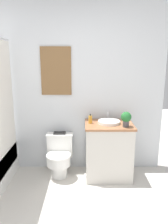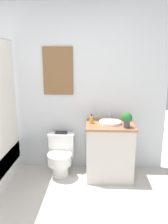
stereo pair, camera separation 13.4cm
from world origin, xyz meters
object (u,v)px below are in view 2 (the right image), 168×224
at_px(sink, 110,122).
at_px(book_on_tank, 61,133).
at_px(soap_bottle, 91,119).
at_px(toilet, 61,155).
at_px(potted_plant, 127,119).

distance_m(sink, book_on_tank, 0.77).
bearing_deg(soap_bottle, toilet, 178.38).
distance_m(sink, soap_bottle, 0.27).
distance_m(toilet, soap_bottle, 0.73).
bearing_deg(toilet, book_on_tank, 90.00).
bearing_deg(potted_plant, toilet, 169.06).
relative_size(sink, book_on_tank, 1.97).
bearing_deg(book_on_tank, toilet, -90.00).
relative_size(toilet, soap_bottle, 4.52).
bearing_deg(toilet, potted_plant, -10.94).
relative_size(toilet, sink, 1.73).
xyz_separation_m(soap_bottle, book_on_tank, (-0.46, 0.13, -0.25)).
height_order(toilet, potted_plant, potted_plant).
bearing_deg(sink, toilet, 178.75).
distance_m(sink, potted_plant, 0.29).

